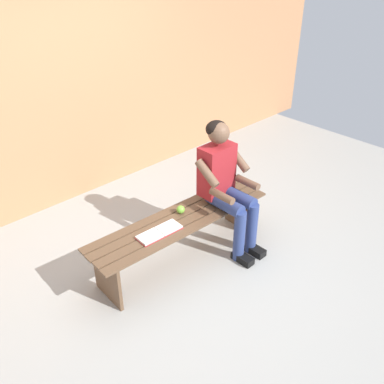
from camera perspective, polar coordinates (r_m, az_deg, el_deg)
brick_wall at (r=4.74m, az=-21.88°, el=11.86°), size 9.50×0.24×2.59m
bench_near at (r=3.96m, az=-1.50°, el=-4.85°), size 1.87×0.53×0.47m
person_seated at (r=4.00m, az=4.55°, el=1.34°), size 0.50×0.69×1.27m
apple at (r=3.95m, az=-1.54°, el=-2.37°), size 0.08×0.08×0.08m
book_open at (r=3.72m, az=-4.39°, el=-5.40°), size 0.42×0.18×0.02m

